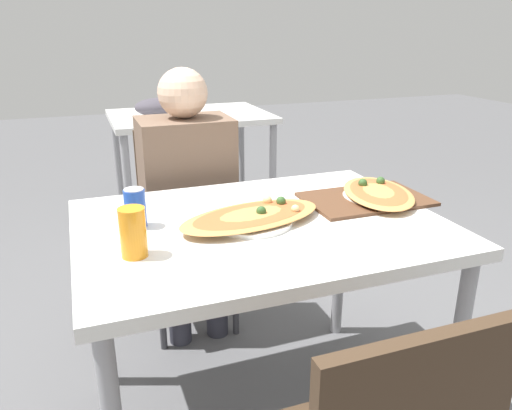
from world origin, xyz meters
TOP-DOWN VIEW (x-y plane):
  - dining_table at (0.00, 0.00)m, footprint 1.16×0.86m
  - chair_far_seated at (-0.10, 0.76)m, footprint 0.40×0.40m
  - person_seated at (-0.10, 0.65)m, footprint 0.39×0.30m
  - pizza_main at (-0.03, -0.00)m, footprint 0.53×0.33m
  - soda_can at (-0.38, 0.10)m, footprint 0.07×0.07m
  - drink_glass at (-0.41, -0.12)m, footprint 0.07×0.07m
  - serving_tray at (0.43, 0.06)m, footprint 0.43×0.28m
  - pizza_second at (0.48, 0.06)m, footprint 0.34×0.44m
  - background_table at (0.21, 2.09)m, footprint 1.10×0.80m

SIDE VIEW (x-z plane):
  - chair_far_seated at x=-0.10m, z-range 0.06..0.98m
  - dining_table at x=0.00m, z-range 0.31..1.08m
  - background_table at x=0.21m, z-range 0.27..1.16m
  - person_seated at x=-0.10m, z-range 0.11..1.32m
  - serving_tray at x=0.43m, z-range 0.77..0.78m
  - pizza_second at x=0.48m, z-range 0.76..0.82m
  - pizza_main at x=-0.03m, z-range 0.77..0.82m
  - soda_can at x=-0.38m, z-range 0.77..0.90m
  - drink_glass at x=-0.41m, z-range 0.77..0.91m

